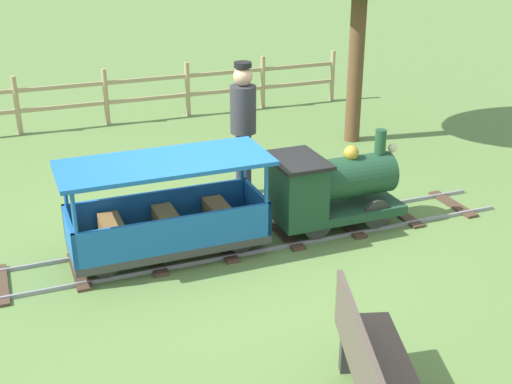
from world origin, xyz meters
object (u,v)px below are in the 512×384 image
(locomotive, at_px, (329,187))
(passenger_car, at_px, (168,218))
(park_bench, at_px, (375,373))
(conductor_person, at_px, (243,120))

(locomotive, bearing_deg, passenger_car, -90.00)
(locomotive, relative_size, park_bench, 1.06)
(locomotive, height_order, passenger_car, locomotive)
(locomotive, relative_size, passenger_car, 0.72)
(conductor_person, xyz_separation_m, park_bench, (3.96, -0.58, -0.54))
(passenger_car, height_order, conductor_person, conductor_person)
(locomotive, xyz_separation_m, passenger_car, (0.00, -1.75, -0.06))
(passenger_car, xyz_separation_m, conductor_person, (-1.16, 1.23, 0.53))
(passenger_car, distance_m, park_bench, 2.87)
(park_bench, bearing_deg, passenger_car, -167.03)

